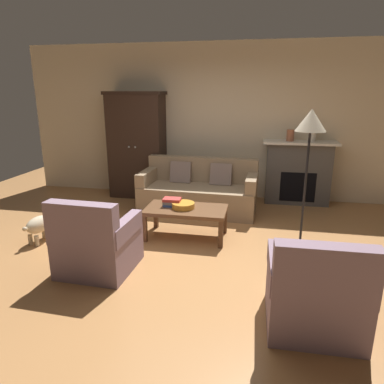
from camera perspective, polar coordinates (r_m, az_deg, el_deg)
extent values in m
plane|color=#B27A47|center=(4.52, -1.04, -9.40)|extent=(9.60, 9.60, 0.00)
cube|color=beige|center=(6.61, 3.60, 11.36)|extent=(7.20, 0.10, 2.80)
cube|color=#4C4947|center=(6.48, 16.91, 2.88)|extent=(1.10, 0.36, 1.08)
cube|color=black|center=(6.35, 16.91, 0.76)|extent=(0.60, 0.01, 0.52)
cube|color=white|center=(6.36, 17.33, 7.76)|extent=(1.26, 0.48, 0.04)
cube|color=black|center=(6.68, -8.94, 7.32)|extent=(1.00, 0.52, 1.89)
cube|color=black|center=(6.60, -9.32, 15.71)|extent=(1.06, 0.55, 0.06)
sphere|color=#ADAFB5|center=(6.44, -10.29, 7.27)|extent=(0.04, 0.04, 0.04)
sphere|color=#ADAFB5|center=(6.40, -9.28, 7.26)|extent=(0.04, 0.04, 0.04)
cube|color=#937A5B|center=(5.84, 1.00, -1.07)|extent=(1.93, 0.92, 0.44)
cube|color=#937A5B|center=(6.05, 1.71, 3.76)|extent=(1.91, 0.26, 0.42)
cube|color=#937A5B|center=(6.00, -7.24, 2.53)|extent=(0.19, 0.80, 0.22)
cube|color=#937A5B|center=(5.63, 9.79, 1.54)|extent=(0.19, 0.80, 0.22)
cube|color=#7F6B60|center=(6.01, -1.84, 3.27)|extent=(0.37, 0.20, 0.37)
cube|color=#7F6B60|center=(5.87, 4.78, 2.91)|extent=(0.37, 0.20, 0.37)
cube|color=brown|center=(4.75, -0.99, -2.94)|extent=(1.10, 0.60, 0.05)
cube|color=brown|center=(4.72, -7.75, -5.95)|extent=(0.06, 0.06, 0.37)
cube|color=brown|center=(4.51, 4.72, -6.92)|extent=(0.06, 0.06, 0.37)
cube|color=brown|center=(5.18, -5.92, -3.85)|extent=(0.06, 0.06, 0.37)
cube|color=brown|center=(4.99, 5.40, -4.62)|extent=(0.06, 0.06, 0.37)
cylinder|color=orange|center=(4.73, -1.45, -2.20)|extent=(0.31, 0.31, 0.08)
cube|color=#38569E|center=(4.83, -3.16, -2.11)|extent=(0.25, 0.18, 0.03)
cube|color=gray|center=(4.82, -3.19, -1.69)|extent=(0.25, 0.19, 0.04)
cube|color=#B73833|center=(4.80, -3.29, -1.25)|extent=(0.25, 0.18, 0.04)
cylinder|color=#A86042|center=(6.33, 15.79, 8.92)|extent=(0.13, 0.13, 0.20)
cylinder|color=beige|center=(6.36, 19.08, 9.03)|extent=(0.13, 0.13, 0.27)
cube|color=gray|center=(4.12, -14.89, -9.36)|extent=(0.79, 0.79, 0.42)
cube|color=gray|center=(3.71, -17.60, -5.13)|extent=(0.77, 0.19, 0.46)
cube|color=gray|center=(3.86, -10.87, -5.85)|extent=(0.15, 0.70, 0.20)
cube|color=gray|center=(4.16, -19.23, -4.85)|extent=(0.15, 0.70, 0.20)
cube|color=gray|center=(3.30, 19.17, -16.65)|extent=(0.77, 0.77, 0.42)
cube|color=gray|center=(2.81, 20.95, -12.44)|extent=(0.76, 0.17, 0.46)
cube|color=gray|center=(3.22, 25.61, -11.88)|extent=(0.13, 0.70, 0.20)
cube|color=gray|center=(3.10, 13.56, -11.74)|extent=(0.13, 0.70, 0.20)
cylinder|color=black|center=(4.77, 17.17, -8.54)|extent=(0.26, 0.26, 0.02)
cylinder|color=black|center=(4.52, 17.94, 0.09)|extent=(0.03, 0.03, 1.51)
cone|color=beige|center=(4.38, 18.93, 11.06)|extent=(0.36, 0.36, 0.26)
ellipsoid|color=beige|center=(5.06, -23.77, -4.87)|extent=(0.27, 0.43, 0.22)
sphere|color=beige|center=(5.20, -21.98, -3.42)|extent=(0.15, 0.15, 0.15)
cylinder|color=beige|center=(5.24, -23.04, -6.20)|extent=(0.06, 0.06, 0.14)
cylinder|color=beige|center=(5.17, -22.17, -6.42)|extent=(0.06, 0.06, 0.14)
cylinder|color=beige|center=(5.09, -24.93, -7.09)|extent=(0.06, 0.06, 0.14)
cylinder|color=beige|center=(5.01, -24.06, -7.33)|extent=(0.06, 0.06, 0.14)
sphere|color=beige|center=(4.91, -25.68, -5.49)|extent=(0.06, 0.06, 0.06)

